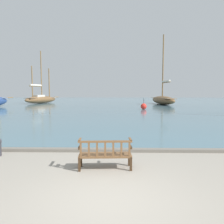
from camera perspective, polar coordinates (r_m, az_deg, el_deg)
The scene contains 7 objects.
ground_plane at distance 5.14m, azimuth -1.64°, elevation -21.89°, with size 160.00×160.00×0.00m, color gray.
harbor_water at distance 48.62m, azimuth 0.83°, elevation 2.57°, with size 100.00×80.00×0.08m, color slate.
quay_edge_kerb at distance 8.73m, azimuth -0.42°, elevation -9.92°, with size 40.00×0.30×0.12m, color slate.
park_bench at distance 6.76m, azimuth -1.80°, elevation -10.86°, with size 1.63×0.60×0.92m.
sailboat_centre_channel at distance 40.84m, azimuth 13.13°, elevation 3.24°, with size 3.52×10.54×12.47m.
sailboat_mid_port at distance 45.85m, azimuth -18.03°, elevation 3.35°, with size 4.96×10.15×10.30m.
channel_buoy at distance 28.75m, azimuth 8.27°, elevation 1.48°, with size 0.77×0.77×1.47m.
Camera 1 is at (0.22, -4.57, 2.35)m, focal length 35.00 mm.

